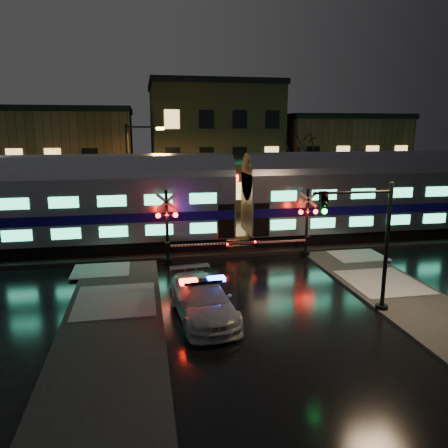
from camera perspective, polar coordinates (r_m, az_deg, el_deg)
The scene contains 13 objects.
ground at distance 23.70m, azimuth 2.40°, elevation -6.44°, with size 120.00×120.00×0.00m, color black.
ballast at distance 28.34m, azimuth 0.14°, elevation -2.99°, with size 90.00×4.20×0.24m, color black.
sidewalk_left at distance 17.63m, azimuth -14.53°, elevation -13.54°, with size 4.00×20.00×0.12m, color #2D2D2D.
sidewalk_right at distance 21.05m, azimuth 24.14°, elevation -9.88°, with size 4.00×20.00×0.12m, color #2D2D2D.
building_left at distance 44.66m, azimuth -20.96°, elevation 7.57°, with size 14.00×10.00×9.00m, color brown.
building_mid at distance 44.94m, azimuth -1.53°, elevation 10.00°, with size 12.00×11.00×11.50m, color brown.
building_right at distance 48.34m, azimuth 14.13°, elevation 8.02°, with size 12.00×10.00×8.50m, color brown.
train at distance 27.82m, azimuth 1.94°, elevation 3.59°, with size 51.00×3.12×5.92m.
police_car at distance 18.16m, azimuth -2.80°, elevation -9.86°, with size 2.68×5.50×1.71m.
crossing_signal_right at distance 26.53m, azimuth 10.07°, elevation -0.72°, with size 5.84×0.66×4.13m.
crossing_signal_left at distance 24.91m, azimuth -6.61°, elevation -1.32°, with size 6.05×0.67×4.28m.
traffic_light at distance 18.82m, azimuth 18.29°, elevation -2.72°, with size 3.58×0.67×5.54m.
streetlight at distance 31.00m, azimuth -11.87°, elevation 6.44°, with size 2.65×0.28×7.92m.
Camera 1 is at (-5.09, -21.84, 7.66)m, focal length 35.00 mm.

